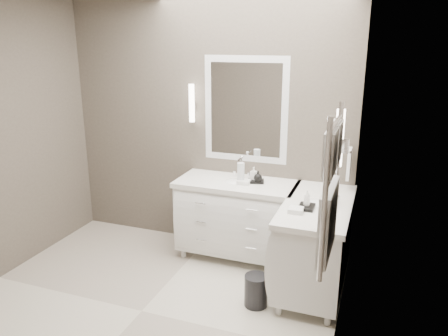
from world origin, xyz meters
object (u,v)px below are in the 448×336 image
(vanity_right, at_px, (316,240))
(vanity_back, at_px, (237,214))
(waste_bin, at_px, (256,291))
(towel_ladder, at_px, (330,196))

(vanity_right, bearing_deg, vanity_back, 159.62)
(vanity_back, xyz_separation_m, waste_bin, (0.45, -0.80, -0.34))
(vanity_right, relative_size, waste_bin, 4.32)
(vanity_right, bearing_deg, waste_bin, -131.96)
(vanity_back, xyz_separation_m, towel_ladder, (1.10, -1.63, 0.91))
(waste_bin, bearing_deg, towel_ladder, -51.82)
(vanity_right, xyz_separation_m, waste_bin, (-0.43, -0.47, -0.34))
(vanity_right, xyz_separation_m, towel_ladder, (0.23, -1.30, 0.91))
(vanity_right, bearing_deg, towel_ladder, -80.16)
(vanity_right, distance_m, waste_bin, 0.72)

